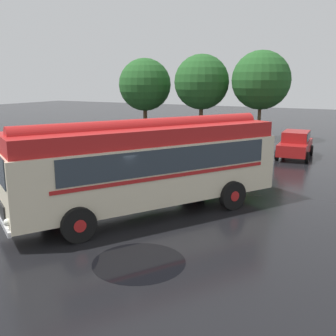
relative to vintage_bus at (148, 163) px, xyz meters
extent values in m
plane|color=black|center=(-0.67, -0.74, -1.89)|extent=(120.00, 120.00, 0.00)
cube|color=beige|center=(0.01, 0.01, -0.29)|extent=(7.25, 9.88, 2.10)
cube|color=red|center=(0.01, 0.01, 1.04)|extent=(6.97, 9.60, 0.56)
cylinder|color=red|center=(0.01, 0.01, 1.30)|extent=(5.36, 8.48, 0.60)
cube|color=#2D3842|center=(1.25, -0.38, 0.28)|extent=(4.11, 6.90, 0.84)
cube|color=#2D3842|center=(-0.93, 0.91, 0.28)|extent=(4.11, 6.90, 0.84)
cube|color=red|center=(1.19, -0.46, -0.26)|extent=(4.20, 7.07, 0.12)
cube|color=red|center=(-0.98, 0.82, -0.26)|extent=(4.20, 7.07, 0.12)
cube|color=black|center=(-2.55, -4.31, -0.99)|extent=(0.80, 0.51, 0.56)
cube|color=silver|center=(-2.56, -4.33, -1.32)|extent=(2.09, 1.30, 0.16)
sphere|color=white|center=(-1.78, -4.78, -1.02)|extent=(0.22, 0.22, 0.22)
cylinder|color=black|center=(-0.46, -3.32, -1.34)|extent=(0.80, 1.09, 1.10)
cylinder|color=red|center=(-0.46, -3.32, -1.34)|extent=(0.47, 0.49, 0.39)
cylinder|color=black|center=(-2.69, -2.00, -1.34)|extent=(0.80, 1.09, 1.10)
cylinder|color=red|center=(-2.69, -2.00, -1.34)|extent=(0.47, 0.49, 0.39)
cylinder|color=black|center=(2.60, 1.84, -1.34)|extent=(0.80, 1.09, 1.10)
cylinder|color=red|center=(2.60, 1.84, -1.34)|extent=(0.47, 0.49, 0.39)
cylinder|color=black|center=(0.36, 3.17, -1.34)|extent=(0.80, 1.09, 1.10)
cylinder|color=red|center=(0.36, 3.17, -1.34)|extent=(0.47, 0.49, 0.39)
cube|color=maroon|center=(-0.40, 13.52, -1.22)|extent=(1.88, 4.27, 0.70)
cube|color=maroon|center=(-0.40, 13.67, -0.55)|extent=(1.59, 2.25, 0.64)
cube|color=#2D3842|center=(0.35, 13.70, -0.55)|extent=(0.11, 1.93, 0.50)
cube|color=#2D3842|center=(-1.16, 13.64, -0.55)|extent=(0.11, 1.93, 0.50)
cylinder|color=black|center=(0.54, 12.26, -1.57)|extent=(0.23, 0.65, 0.64)
cylinder|color=black|center=(-1.22, 12.18, -1.57)|extent=(0.23, 0.65, 0.64)
cylinder|color=black|center=(0.43, 14.86, -1.57)|extent=(0.23, 0.65, 0.64)
cylinder|color=black|center=(-1.33, 14.79, -1.57)|extent=(0.23, 0.65, 0.64)
cube|color=maroon|center=(2.66, 13.52, -1.22)|extent=(1.96, 4.30, 0.70)
cube|color=maroon|center=(2.65, 13.67, -0.55)|extent=(1.63, 2.27, 0.64)
cube|color=#2D3842|center=(3.41, 13.71, -0.55)|extent=(0.14, 1.93, 0.50)
cube|color=#2D3842|center=(1.90, 13.62, -0.55)|extent=(0.14, 1.93, 0.50)
cylinder|color=black|center=(3.62, 12.27, -1.57)|extent=(0.24, 0.65, 0.64)
cylinder|color=black|center=(1.87, 12.16, -1.57)|extent=(0.24, 0.65, 0.64)
cylinder|color=black|center=(3.46, 14.87, -1.57)|extent=(0.24, 0.65, 0.64)
cylinder|color=black|center=(1.70, 14.76, -1.57)|extent=(0.24, 0.65, 0.64)
cylinder|color=#4C3823|center=(-11.58, 18.62, -0.56)|extent=(0.36, 0.36, 2.67)
sphere|color=#235623|center=(-11.58, 18.62, 2.51)|extent=(4.63, 4.63, 4.63)
sphere|color=#235623|center=(-11.55, 18.45, 2.66)|extent=(3.57, 3.57, 3.57)
cylinder|color=#4C3823|center=(-6.29, 19.12, -0.43)|extent=(0.34, 0.34, 2.93)
sphere|color=#235623|center=(-6.29, 19.12, 2.75)|extent=(4.59, 4.59, 4.59)
sphere|color=#235623|center=(-5.86, 18.73, 2.92)|extent=(3.00, 3.00, 3.00)
cylinder|color=#4C3823|center=(-1.44, 19.80, -0.37)|extent=(0.27, 0.27, 3.05)
sphere|color=#235623|center=(-1.44, 19.80, 2.91)|extent=(4.67, 4.67, 4.67)
sphere|color=#235623|center=(-1.46, 19.89, 3.15)|extent=(2.59, 2.59, 2.59)
cone|color=orange|center=(-4.14, -2.87, -1.62)|extent=(0.36, 0.36, 0.55)
cylinder|color=black|center=(1.88, -3.62, -1.89)|extent=(2.53, 2.53, 0.01)
camera|label=1|loc=(7.23, -11.87, 2.92)|focal=42.00mm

